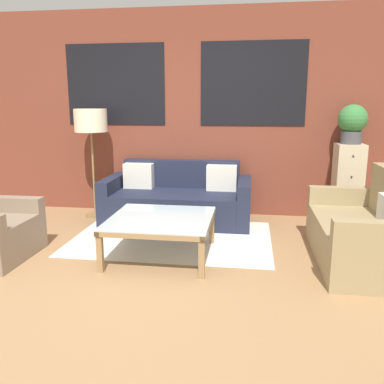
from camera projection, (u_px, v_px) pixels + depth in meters
name	position (u px, v px, depth m)	size (l,w,h in m)	color
ground_plane	(139.00, 282.00, 3.60)	(16.00, 16.00, 0.00)	#9E754C
wall_back_brick	(183.00, 114.00, 5.66)	(8.40, 0.09, 2.80)	brown
rug	(172.00, 238.00, 4.77)	(2.29, 1.57, 0.00)	silver
couch_dark	(178.00, 200.00, 5.43)	(1.92, 0.88, 0.78)	#1E2338
settee_vintage	(365.00, 233.00, 3.97)	(0.80, 1.52, 0.92)	#99845B
coffee_table	(161.00, 223.00, 4.13)	(1.03, 1.03, 0.42)	silver
floor_lamp	(91.00, 124.00, 5.43)	(0.44, 0.44, 1.48)	olive
drawer_cabinet	(347.00, 184.00, 5.28)	(0.34, 0.40, 1.04)	#C6B793
potted_plant	(352.00, 122.00, 5.11)	(0.36, 0.36, 0.49)	#47474C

